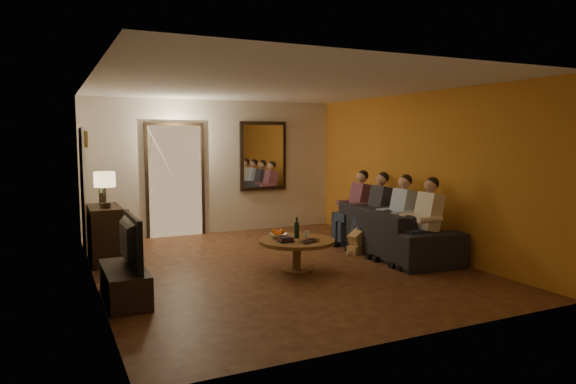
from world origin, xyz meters
name	(u,v)px	position (x,y,z in m)	size (l,w,h in m)	color
floor	(278,266)	(0.00, 0.00, 0.00)	(5.00, 6.00, 0.01)	#411B11
ceiling	(278,86)	(0.00, 0.00, 2.60)	(5.00, 6.00, 0.01)	white
back_wall	(215,167)	(0.00, 3.00, 1.30)	(5.00, 0.02, 2.60)	beige
front_wall	(413,200)	(0.00, -3.00, 1.30)	(5.00, 0.02, 2.60)	beige
left_wall	(93,184)	(-2.50, 0.00, 1.30)	(0.02, 6.00, 2.60)	beige
right_wall	(417,173)	(2.50, 0.00, 1.30)	(0.02, 6.00, 2.60)	beige
orange_accent	(416,173)	(2.49, 0.00, 1.30)	(0.01, 6.00, 2.60)	#B97D1F
kitchen_doorway	(175,181)	(-0.80, 2.98, 1.05)	(1.00, 0.06, 2.10)	#FFE0A5
door_trim	(175,181)	(-0.80, 2.97, 1.05)	(1.12, 0.04, 2.22)	black
fridge_glimpse	(188,189)	(-0.55, 2.98, 0.90)	(0.45, 0.03, 1.70)	silver
mirror_frame	(263,156)	(1.00, 2.96, 1.50)	(1.00, 0.05, 1.40)	black
mirror_glass	(264,156)	(1.00, 2.93, 1.50)	(0.86, 0.02, 1.26)	white
white_door	(84,190)	(-2.46, 2.30, 1.02)	(0.06, 0.85, 2.04)	white
framed_art	(86,139)	(-2.47, 1.30, 1.85)	(0.03, 0.28, 0.24)	#B28C33
art_canvas	(87,139)	(-2.46, 1.30, 1.85)	(0.01, 0.22, 0.18)	brown
dresser	(105,234)	(-2.25, 1.34, 0.43)	(0.45, 0.96, 0.85)	black
table_lamp	(105,190)	(-2.25, 1.12, 1.12)	(0.30, 0.30, 0.54)	beige
flower_vase	(102,190)	(-2.25, 1.56, 1.07)	(0.14, 0.14, 0.44)	red
tv_stand	(125,284)	(-2.25, -0.69, 0.19)	(0.45, 1.15, 0.38)	black
tv	(123,242)	(-2.25, -0.69, 0.69)	(0.14, 1.05, 0.61)	black
sofa	(392,230)	(2.03, 0.00, 0.38)	(1.01, 2.58, 0.75)	black
person_a	(425,226)	(1.93, -0.90, 0.60)	(0.60, 0.40, 1.20)	tan
person_b	(399,220)	(1.93, -0.30, 0.60)	(0.60, 0.40, 1.20)	tan
person_c	(377,214)	(1.93, 0.30, 0.60)	(0.60, 0.40, 1.20)	tan
person_d	(357,210)	(1.93, 0.90, 0.60)	(0.60, 0.40, 1.20)	tan
dog	(361,236)	(1.58, 0.23, 0.28)	(0.56, 0.24, 0.56)	tan
coffee_table	(297,255)	(0.13, -0.35, 0.23)	(1.07, 1.07, 0.45)	brown
bowl	(279,236)	(-0.05, -0.13, 0.48)	(0.26, 0.26, 0.06)	white
oranges	(279,231)	(-0.05, -0.13, 0.55)	(0.20, 0.20, 0.08)	orange
wine_bottle	(297,227)	(0.18, -0.25, 0.60)	(0.07, 0.07, 0.31)	black
wine_glass	(306,234)	(0.31, -0.30, 0.50)	(0.06, 0.06, 0.10)	silver
book_stack	(286,240)	(-0.09, -0.45, 0.48)	(0.20, 0.15, 0.07)	black
laptop	(312,241)	(0.23, -0.63, 0.46)	(0.33, 0.21, 0.03)	black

